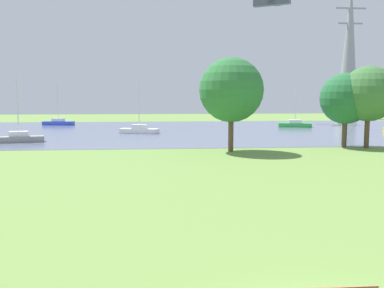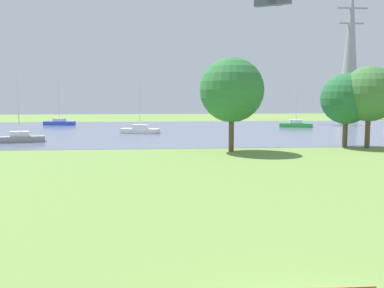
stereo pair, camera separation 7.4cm
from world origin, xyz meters
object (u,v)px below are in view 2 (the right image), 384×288
Objects in this scene: tree_east_far at (232,90)px; light_aircraft at (272,2)px; sailboat_blue at (59,122)px; tree_east_near at (346,99)px; sailboat_green at (296,124)px; tree_west_near at (369,94)px; electricity_pylon at (350,50)px; sailboat_white at (140,130)px; sailboat_gray at (20,138)px.

light_aircraft reaches higher than tree_east_far.
sailboat_blue reaches higher than tree_east_near.
sailboat_green is at bearing 61.56° from tree_east_far.
light_aircraft reaches higher than sailboat_blue.
electricity_pylon reaches higher than tree_west_near.
light_aircraft reaches higher than tree_east_near.
sailboat_green is 0.70× the size of light_aircraft.
tree_east_near is (32.67, -31.72, 3.96)m from sailboat_blue.
electricity_pylon reaches higher than sailboat_white.
tree_east_near is at bearing -11.60° from sailboat_gray.
sailboat_white is 54.86m from electricity_pylon.
electricity_pylon is (55.15, 16.67, 13.49)m from sailboat_blue.
sailboat_white reaches higher than sailboat_green.
sailboat_blue is 36.86m from sailboat_green.
sailboat_green is at bearing 81.98° from tree_east_near.
sailboat_blue is at bearing 136.47° from tree_west_near.
sailboat_gray is 69.35m from electricity_pylon.
tree_east_far reaches higher than sailboat_white.
tree_east_near is 0.87× the size of light_aircraft.
light_aircraft reaches higher than sailboat_gray.
sailboat_white is 25.08m from tree_east_near.
sailboat_green is at bearing 27.44° from sailboat_gray.
sailboat_gray is at bearing 168.40° from tree_east_near.
light_aircraft reaches higher than sailboat_green.
sailboat_gray is at bearing -142.01° from sailboat_white.
sailboat_gray is 31.91m from tree_east_near.
sailboat_gray is (1.66, -25.35, -0.01)m from sailboat_blue.
sailboat_blue is 1.01× the size of tree_east_near.
sailboat_green is at bearing -11.71° from sailboat_blue.
tree_east_near is at bearing 12.04° from tree_east_far.
light_aircraft is at bearing 41.95° from sailboat_gray.
tree_west_near reaches higher than sailboat_white.
electricity_pylon reaches higher than light_aircraft.
tree_east_far is at bearing -109.48° from light_aircraft.
light_aircraft is at bearing 70.52° from tree_east_far.
sailboat_green is 30.60m from tree_east_far.
sailboat_white is 27.00m from tree_west_near.
tree_east_far is at bearing -123.40° from electricity_pylon.
tree_west_near reaches higher than sailboat_green.
tree_east_far reaches higher than tree_east_near.
sailboat_green is (34.43, 17.87, -0.01)m from sailboat_gray.
tree_west_near is 54.28m from electricity_pylon.
sailboat_blue is 45.71m from tree_east_near.
tree_west_near is 0.26× the size of electricity_pylon.
sailboat_white is (11.70, 9.14, -0.00)m from sailboat_gray.
light_aircraft reaches higher than tree_west_near.
tree_west_near is at bearing 6.47° from tree_east_far.
electricity_pylon is at bearing 51.73° from sailboat_green.
sailboat_blue is 0.25× the size of electricity_pylon.
light_aircraft is at bearing 43.86° from sailboat_white.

